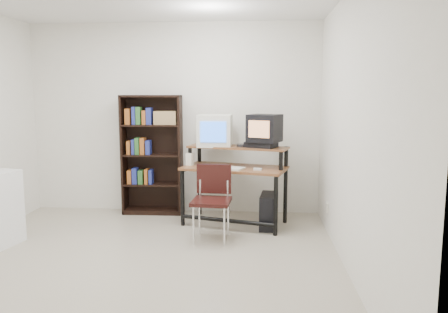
# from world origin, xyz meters

# --- Properties ---
(floor) EXTENTS (4.00, 4.00, 0.01)m
(floor) POSITION_xyz_m (0.00, 0.00, -0.01)
(floor) COLOR #BEB49D
(floor) RESTS_ON ground
(back_wall) EXTENTS (4.00, 0.01, 2.60)m
(back_wall) POSITION_xyz_m (0.00, 2.00, 1.30)
(back_wall) COLOR white
(back_wall) RESTS_ON floor
(front_wall) EXTENTS (4.00, 0.01, 2.60)m
(front_wall) POSITION_xyz_m (0.00, -2.00, 1.30)
(front_wall) COLOR white
(front_wall) RESTS_ON floor
(right_wall) EXTENTS (0.01, 4.00, 2.60)m
(right_wall) POSITION_xyz_m (2.00, 0.00, 1.30)
(right_wall) COLOR white
(right_wall) RESTS_ON floor
(computer_desk) EXTENTS (1.39, 0.94, 0.98)m
(computer_desk) POSITION_xyz_m (0.88, 1.42, 0.69)
(computer_desk) COLOR brown
(computer_desk) RESTS_ON floor
(crt_monitor) EXTENTS (0.43, 0.44, 0.41)m
(crt_monitor) POSITION_xyz_m (0.61, 1.62, 1.17)
(crt_monitor) COLOR silver
(crt_monitor) RESTS_ON computer_desk
(vcr) EXTENTS (0.44, 0.39, 0.08)m
(vcr) POSITION_xyz_m (1.20, 1.43, 1.01)
(vcr) COLOR black
(vcr) RESTS_ON computer_desk
(crt_tv) EXTENTS (0.47, 0.46, 0.34)m
(crt_tv) POSITION_xyz_m (1.24, 1.44, 1.22)
(crt_tv) COLOR black
(crt_tv) RESTS_ON vcr
(cd_spindle) EXTENTS (0.16, 0.16, 0.05)m
(cd_spindle) POSITION_xyz_m (0.95, 1.45, 0.99)
(cd_spindle) COLOR #26262B
(cd_spindle) RESTS_ON computer_desk
(keyboard) EXTENTS (0.51, 0.37, 0.03)m
(keyboard) POSITION_xyz_m (0.76, 1.27, 0.74)
(keyboard) COLOR silver
(keyboard) RESTS_ON computer_desk
(mousepad) EXTENTS (0.27, 0.24, 0.01)m
(mousepad) POSITION_xyz_m (1.17, 1.18, 0.72)
(mousepad) COLOR black
(mousepad) RESTS_ON computer_desk
(mouse) EXTENTS (0.11, 0.08, 0.03)m
(mouse) POSITION_xyz_m (1.16, 1.19, 0.74)
(mouse) COLOR white
(mouse) RESTS_ON mousepad
(desk_speaker) EXTENTS (0.10, 0.10, 0.17)m
(desk_speaker) POSITION_xyz_m (0.29, 1.50, 0.80)
(desk_speaker) COLOR silver
(desk_speaker) RESTS_ON computer_desk
(pc_tower) EXTENTS (0.24, 0.47, 0.42)m
(pc_tower) POSITION_xyz_m (1.30, 1.28, 0.21)
(pc_tower) COLOR black
(pc_tower) RESTS_ON floor
(school_chair) EXTENTS (0.44, 0.44, 0.84)m
(school_chair) POSITION_xyz_m (0.65, 0.82, 0.52)
(school_chair) COLOR black
(school_chair) RESTS_ON floor
(bookshelf) EXTENTS (0.82, 0.29, 1.63)m
(bookshelf) POSITION_xyz_m (-0.28, 1.85, 0.84)
(bookshelf) COLOR black
(bookshelf) RESTS_ON floor
(wall_outlet) EXTENTS (0.02, 0.08, 0.12)m
(wall_outlet) POSITION_xyz_m (1.99, 1.15, 0.30)
(wall_outlet) COLOR beige
(wall_outlet) RESTS_ON right_wall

